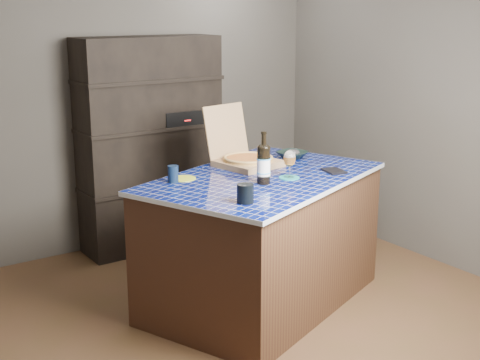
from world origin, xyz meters
TOP-DOWN VIEW (x-y plane):
  - room at (0.00, 0.00)m, footprint 3.50×3.50m
  - shelving_unit at (0.00, 1.53)m, footprint 1.20×0.41m
  - kitchen_island at (0.09, 0.05)m, footprint 1.95×1.60m
  - pizza_box at (0.17, 0.35)m, footprint 0.46×0.53m
  - mead_bottle at (-0.02, -0.12)m, footprint 0.09×0.09m
  - teal_trivet at (0.20, -0.10)m, footprint 0.14×0.14m
  - wine_glass at (0.20, -0.10)m, footprint 0.08×0.08m
  - tumbler at (-0.37, -0.41)m, footprint 0.10×0.10m
  - dvd_case at (0.57, -0.14)m, footprint 0.16×0.20m
  - bowl at (0.60, 0.36)m, footprint 0.27×0.27m
  - foil_contents at (0.60, 0.36)m, footprint 0.12×0.10m
  - white_jar at (0.57, 0.34)m, footprint 0.07×0.07m
  - navy_cup at (-0.49, 0.24)m, footprint 0.07×0.07m
  - green_trivet at (-0.39, 0.29)m, footprint 0.17×0.17m

SIDE VIEW (x-z plane):
  - kitchen_island at x=0.09m, z-range 0.00..0.92m
  - shelving_unit at x=0.00m, z-range 0.00..1.80m
  - green_trivet at x=-0.39m, z-range 0.92..0.93m
  - teal_trivet at x=0.20m, z-range 0.92..0.93m
  - dvd_case at x=0.57m, z-range 0.92..0.93m
  - bowl at x=0.60m, z-range 0.92..0.97m
  - white_jar at x=0.57m, z-range 0.92..0.98m
  - foil_contents at x=0.60m, z-range 0.93..0.99m
  - navy_cup at x=-0.49m, z-range 0.92..1.03m
  - tumbler at x=-0.37m, z-range 0.92..1.03m
  - pizza_box at x=0.17m, z-range 0.77..1.19m
  - wine_glass at x=0.20m, z-range 0.96..1.14m
  - mead_bottle at x=-0.02m, z-range 0.88..1.23m
  - room at x=0.00m, z-range -0.50..3.00m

